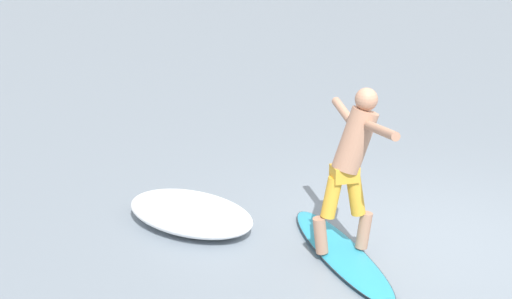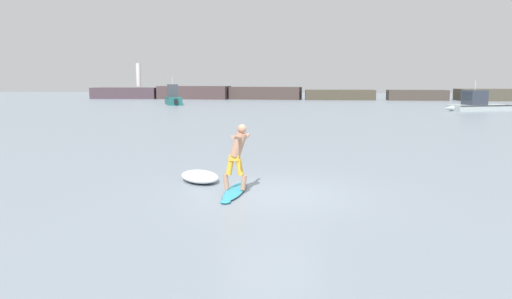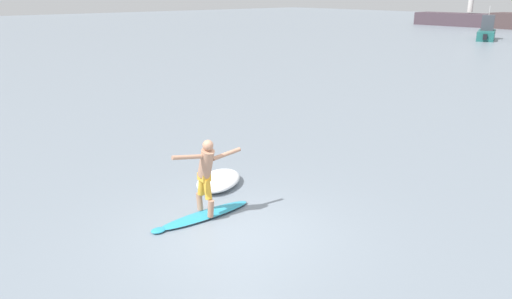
# 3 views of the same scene
# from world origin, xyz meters

# --- Properties ---
(ground_plane) EXTENTS (200.00, 200.00, 0.00)m
(ground_plane) POSITION_xyz_m (0.00, 0.00, 0.00)
(ground_plane) COLOR gray
(rock_jetty_breakwater) EXTENTS (65.59, 4.96, 5.44)m
(rock_jetty_breakwater) POSITION_xyz_m (-2.18, 62.00, 0.86)
(rock_jetty_breakwater) COLOR #45373F
(rock_jetty_breakwater) RESTS_ON ground
(surfboard) EXTENTS (0.51, 2.47, 0.22)m
(surfboard) POSITION_xyz_m (-1.02, -0.05, 0.04)
(surfboard) COLOR #2DA0C1
(surfboard) RESTS_ON ground
(surfer) EXTENTS (0.67, 1.63, 1.73)m
(surfer) POSITION_xyz_m (-0.94, -0.02, 1.10)
(surfer) COLOR tan
(surfer) RESTS_ON surfboard
(fishing_boat_near_jetty) EXTENTS (3.44, 5.79, 3.28)m
(fishing_boat_near_jetty) POSITION_xyz_m (-16.71, 45.11, 0.75)
(fishing_boat_near_jetty) COLOR #1F615D
(fishing_boat_near_jetty) RESTS_ON ground
(small_boat_offshore) EXTENTS (6.66, 4.26, 2.85)m
(small_boat_offshore) POSITION_xyz_m (15.66, 37.55, 0.62)
(small_boat_offshore) COLOR #A2AFB0
(small_boat_offshore) RESTS_ON ground
(wave_foam_at_tail) EXTENTS (1.71, 1.90, 0.29)m
(wave_foam_at_tail) POSITION_xyz_m (-2.29, 1.28, 0.15)
(wave_foam_at_tail) COLOR white
(wave_foam_at_tail) RESTS_ON ground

